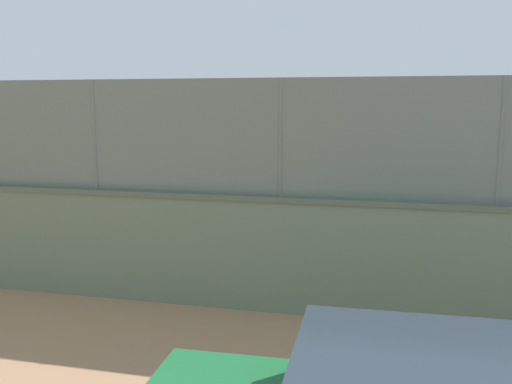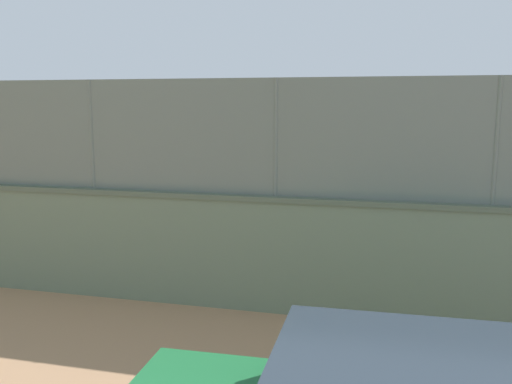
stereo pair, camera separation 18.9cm
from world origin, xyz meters
TOP-DOWN VIEW (x-y plane):
  - ground_plane at (0.00, 0.00)m, footprint 260.00×260.00m
  - perimeter_wall at (1.20, 13.22)m, footprint 22.11×0.53m
  - fence_panel_on_wall at (1.20, 13.22)m, footprint 21.74×0.21m
  - player_foreground_swinging at (2.24, 7.56)m, footprint 1.15×0.75m
  - player_crossing_court at (-0.08, 4.24)m, footprint 0.73×1.07m
  - sports_ball at (1.00, 9.88)m, footprint 0.08×0.08m
  - spare_ball_by_wall at (-2.90, 11.48)m, footprint 0.09×0.09m

SIDE VIEW (x-z plane):
  - ground_plane at x=0.00m, z-range 0.00..0.00m
  - spare_ball_by_wall at x=-2.90m, z-range 0.00..0.09m
  - player_foreground_swinging at x=2.24m, z-range 0.13..1.65m
  - perimeter_wall at x=1.20m, z-range 0.01..1.84m
  - player_crossing_court at x=-0.08m, z-range 0.15..1.83m
  - sports_ball at x=1.00m, z-range 1.28..1.36m
  - fence_panel_on_wall at x=1.20m, z-range 1.83..3.61m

